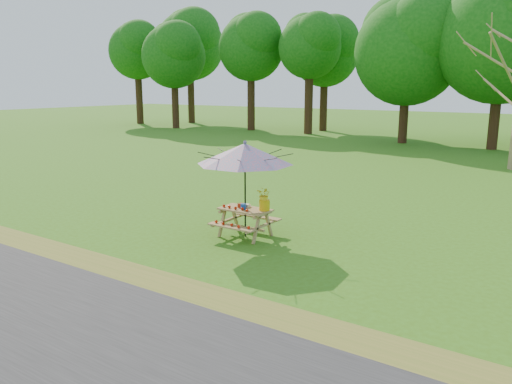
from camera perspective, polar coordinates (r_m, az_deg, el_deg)
The scene contains 8 objects.
ground at distance 13.88m, azimuth -15.56°, elevation -2.80°, with size 120.00×120.00×0.00m, color #3C6E14.
drygrass_strip at distance 12.33m, azimuth -25.46°, elevation -5.42°, with size 120.00×1.20×0.01m, color olive.
treeline at distance 32.66m, azimuth 16.07°, elevation 19.66°, with size 60.00×12.00×16.00m, color #0F570F, non-canonical shape.
picnic_table at distance 11.63m, azimuth -1.24°, elevation -3.56°, with size 1.20×1.32×0.67m.
patio_umbrella at distance 11.30m, azimuth -1.27°, elevation 4.39°, with size 2.79×2.79×2.25m.
produce_bins at distance 11.57m, azimuth -1.43°, elevation -1.60°, with size 0.27×0.36×0.13m.
tomatoes_row at distance 11.48m, azimuth -2.37°, elevation -1.82°, with size 0.77×0.13×0.07m, color red, non-canonical shape.
flower_bucket at distance 11.32m, azimuth 0.98°, elevation -0.67°, with size 0.33×0.29×0.55m.
Camera 1 is at (10.27, -8.67, 3.47)m, focal length 35.00 mm.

